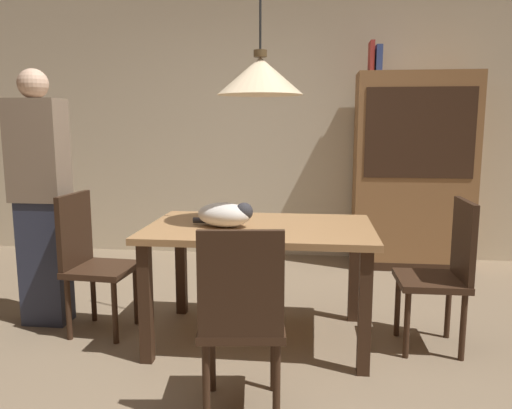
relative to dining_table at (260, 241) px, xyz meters
The scene contains 12 objects.
ground 0.80m from the dining_table, 100.00° to the right, with size 10.00×10.00×0.00m, color #847056.
back_wall 2.33m from the dining_table, 92.13° to the left, with size 6.40×0.10×2.90m, color beige.
dining_table is the anchor object (origin of this frame).
chair_left_side 1.14m from the dining_table, behind, with size 0.43×0.43×0.93m.
chair_right_side 1.14m from the dining_table, ahead, with size 0.40×0.40×0.93m.
chair_near_front 0.89m from the dining_table, 89.39° to the right, with size 0.44×0.44×0.93m.
cat_sleeping 0.28m from the dining_table, 163.22° to the right, with size 0.40×0.29×0.16m.
pendant_lamp 1.01m from the dining_table, 116.57° to the left, with size 0.52×0.52×1.30m.
hutch_bookcase 2.26m from the dining_table, 55.67° to the left, with size 1.12×0.45×1.85m.
book_red_tall 2.44m from the dining_table, 65.72° to the left, with size 0.04×0.22×0.28m, color #B73833.
book_blue_wide 2.45m from the dining_table, 64.13° to the left, with size 0.06×0.24×0.24m, color #384C93.
person_standing 1.53m from the dining_table, behind, with size 0.36×0.22×1.74m.
Camera 1 is at (0.41, -2.60, 1.38)m, focal length 35.25 mm.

